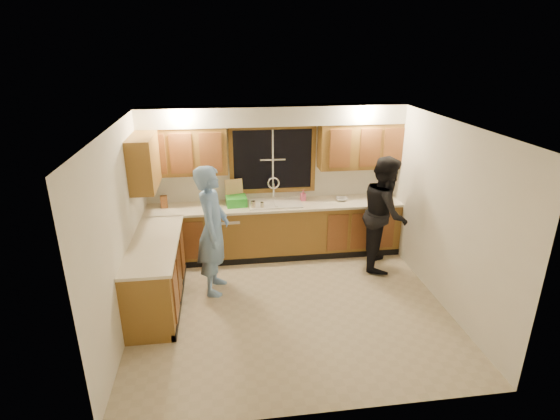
# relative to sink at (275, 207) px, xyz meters

# --- Properties ---
(floor) EXTENTS (4.20, 4.20, 0.00)m
(floor) POSITION_rel_sink_xyz_m (0.00, -1.60, -0.86)
(floor) COLOR #C3B496
(floor) RESTS_ON ground
(ceiling) EXTENTS (4.20, 4.20, 0.00)m
(ceiling) POSITION_rel_sink_xyz_m (0.00, -1.60, 1.64)
(ceiling) COLOR white
(wall_back) EXTENTS (4.20, 0.00, 4.20)m
(wall_back) POSITION_rel_sink_xyz_m (0.00, 0.30, 0.39)
(wall_back) COLOR white
(wall_back) RESTS_ON ground
(wall_left) EXTENTS (0.00, 3.80, 3.80)m
(wall_left) POSITION_rel_sink_xyz_m (-2.10, -1.60, 0.39)
(wall_left) COLOR white
(wall_left) RESTS_ON ground
(wall_right) EXTENTS (0.00, 3.80, 3.80)m
(wall_right) POSITION_rel_sink_xyz_m (2.10, -1.60, 0.39)
(wall_right) COLOR white
(wall_right) RESTS_ON ground
(base_cabinets_back) EXTENTS (4.20, 0.60, 0.88)m
(base_cabinets_back) POSITION_rel_sink_xyz_m (0.00, -0.00, -0.42)
(base_cabinets_back) COLOR olive
(base_cabinets_back) RESTS_ON ground
(base_cabinets_left) EXTENTS (0.60, 1.90, 0.88)m
(base_cabinets_left) POSITION_rel_sink_xyz_m (-1.80, -1.25, -0.42)
(base_cabinets_left) COLOR olive
(base_cabinets_left) RESTS_ON ground
(countertop_back) EXTENTS (4.20, 0.63, 0.04)m
(countertop_back) POSITION_rel_sink_xyz_m (0.00, -0.02, 0.04)
(countertop_back) COLOR #F0E5CA
(countertop_back) RESTS_ON base_cabinets_back
(countertop_left) EXTENTS (0.63, 1.90, 0.04)m
(countertop_left) POSITION_rel_sink_xyz_m (-1.79, -1.25, 0.04)
(countertop_left) COLOR #F0E5CA
(countertop_left) RESTS_ON base_cabinets_left
(upper_cabinets_left) EXTENTS (1.35, 0.33, 0.75)m
(upper_cabinets_left) POSITION_rel_sink_xyz_m (-1.43, 0.13, 0.96)
(upper_cabinets_left) COLOR olive
(upper_cabinets_left) RESTS_ON wall_back
(upper_cabinets_right) EXTENTS (1.35, 0.33, 0.75)m
(upper_cabinets_right) POSITION_rel_sink_xyz_m (1.43, 0.13, 0.96)
(upper_cabinets_right) COLOR olive
(upper_cabinets_right) RESTS_ON wall_back
(upper_cabinets_return) EXTENTS (0.33, 0.90, 0.75)m
(upper_cabinets_return) POSITION_rel_sink_xyz_m (-1.94, -0.48, 0.96)
(upper_cabinets_return) COLOR olive
(upper_cabinets_return) RESTS_ON wall_left
(soffit) EXTENTS (4.20, 0.35, 0.30)m
(soffit) POSITION_rel_sink_xyz_m (0.00, 0.12, 1.49)
(soffit) COLOR silver
(soffit) RESTS_ON wall_back
(window_frame) EXTENTS (1.44, 0.03, 1.14)m
(window_frame) POSITION_rel_sink_xyz_m (0.00, 0.29, 0.74)
(window_frame) COLOR black
(window_frame) RESTS_ON wall_back
(sink) EXTENTS (0.86, 0.52, 0.57)m
(sink) POSITION_rel_sink_xyz_m (0.00, 0.00, 0.00)
(sink) COLOR white
(sink) RESTS_ON countertop_back
(dishwasher) EXTENTS (0.60, 0.56, 0.82)m
(dishwasher) POSITION_rel_sink_xyz_m (-0.85, -0.01, -0.45)
(dishwasher) COLOR white
(dishwasher) RESTS_ON floor
(stove) EXTENTS (0.58, 0.75, 0.90)m
(stove) POSITION_rel_sink_xyz_m (-1.80, -1.82, -0.41)
(stove) COLOR white
(stove) RESTS_ON floor
(man) EXTENTS (0.55, 0.75, 1.88)m
(man) POSITION_rel_sink_xyz_m (-1.01, -1.02, 0.08)
(man) COLOR #74A1DB
(man) RESTS_ON floor
(woman) EXTENTS (0.92, 1.05, 1.82)m
(woman) POSITION_rel_sink_xyz_m (1.66, -0.62, 0.04)
(woman) COLOR black
(woman) RESTS_ON floor
(knife_block) EXTENTS (0.11, 0.10, 0.20)m
(knife_block) POSITION_rel_sink_xyz_m (-1.79, 0.07, 0.15)
(knife_block) COLOR brown
(knife_block) RESTS_ON countertop_back
(cutting_board) EXTENTS (0.31, 0.16, 0.39)m
(cutting_board) POSITION_rel_sink_xyz_m (-0.66, 0.17, 0.25)
(cutting_board) COLOR tan
(cutting_board) RESTS_ON countertop_back
(dish_crate) EXTENTS (0.34, 0.32, 0.15)m
(dish_crate) POSITION_rel_sink_xyz_m (-0.63, 0.02, 0.13)
(dish_crate) COLOR green
(dish_crate) RESTS_ON countertop_back
(soap_bottle) EXTENTS (0.09, 0.09, 0.18)m
(soap_bottle) POSITION_rel_sink_xyz_m (0.49, 0.11, 0.15)
(soap_bottle) COLOR #E45682
(soap_bottle) RESTS_ON countertop_back
(bowl) EXTENTS (0.22, 0.22, 0.05)m
(bowl) POSITION_rel_sink_xyz_m (1.14, 0.02, 0.08)
(bowl) COLOR silver
(bowl) RESTS_ON countertop_back
(can_left) EXTENTS (0.08, 0.08, 0.13)m
(can_left) POSITION_rel_sink_xyz_m (-0.38, -0.18, 0.12)
(can_left) COLOR beige
(can_left) RESTS_ON countertop_back
(can_right) EXTENTS (0.06, 0.06, 0.11)m
(can_right) POSITION_rel_sink_xyz_m (-0.23, -0.19, 0.11)
(can_right) COLOR beige
(can_right) RESTS_ON countertop_back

